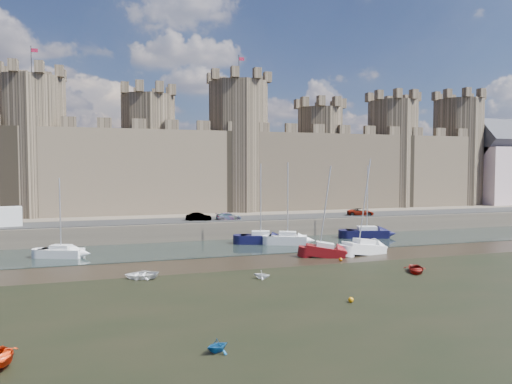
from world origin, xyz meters
TOP-DOWN VIEW (x-y plane):
  - ground at (0.00, 0.00)m, footprint 160.00×160.00m
  - seaweed_patch at (0.00, -6.00)m, footprint 70.00×34.00m
  - water_channel at (0.00, 24.00)m, footprint 160.00×12.00m
  - quay at (0.00, 60.00)m, footprint 160.00×60.00m
  - road at (0.00, 34.00)m, footprint 160.00×7.00m
  - castle at (-0.64, 48.00)m, footprint 108.50×11.00m
  - car_1 at (-8.08, 32.87)m, footprint 3.88×2.11m
  - car_2 at (-3.62, 32.79)m, footprint 3.79×1.59m
  - car_3 at (18.06, 32.50)m, footprint 4.61×3.22m
  - sailboat_0 at (-25.46, 22.80)m, footprint 5.14×3.45m
  - sailboat_1 at (-1.06, 25.26)m, footprint 5.70×3.59m
  - sailboat_2 at (2.10, 23.50)m, footprint 5.38×3.79m
  - sailboat_3 at (15.24, 25.74)m, footprint 6.36×3.85m
  - sailboat_4 at (3.32, 14.74)m, footprint 4.80×3.18m
  - sailboat_5 at (8.51, 15.01)m, footprint 5.50×2.92m
  - dinghy_1 at (-14.15, -8.20)m, footprint 1.95×1.87m
  - dinghy_3 at (-6.73, 7.01)m, footprint 1.84×1.71m
  - dinghy_4 at (8.37, 5.07)m, footprint 3.37×3.70m
  - dinghy_6 at (-17.33, 10.27)m, footprint 3.79×3.32m
  - buoy_1 at (3.88, 12.00)m, footprint 0.39×0.39m
  - buoy_4 at (-2.54, -1.98)m, footprint 0.42×0.42m

SIDE VIEW (x-z plane):
  - ground at x=0.00m, z-range 0.00..0.00m
  - seaweed_patch at x=0.00m, z-range 0.00..0.01m
  - water_channel at x=0.00m, z-range 0.00..0.08m
  - buoy_1 at x=3.88m, z-range 0.00..0.39m
  - buoy_4 at x=-2.54m, z-range 0.00..0.42m
  - dinghy_4 at x=8.37m, z-range 0.00..0.63m
  - dinghy_6 at x=-17.33m, z-range 0.00..0.65m
  - dinghy_1 at x=-14.15m, z-range 0.00..0.79m
  - dinghy_3 at x=-6.73m, z-range 0.00..0.79m
  - sailboat_0 at x=-25.46m, z-range -3.76..5.21m
  - sailboat_4 at x=3.32m, z-range -4.46..5.99m
  - sailboat_5 at x=8.51m, z-range -4.84..6.44m
  - sailboat_3 at x=15.24m, z-range -4.42..6.03m
  - sailboat_1 at x=-1.06m, z-range -4.51..6.17m
  - sailboat_2 at x=2.10m, z-range -4.56..6.27m
  - quay at x=0.00m, z-range 0.00..2.50m
  - road at x=0.00m, z-range 2.50..2.60m
  - car_2 at x=-3.62m, z-range 2.50..3.59m
  - car_3 at x=18.06m, z-range 2.50..3.67m
  - car_1 at x=-8.08m, z-range 2.50..3.71m
  - castle at x=-0.64m, z-range -2.83..26.17m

